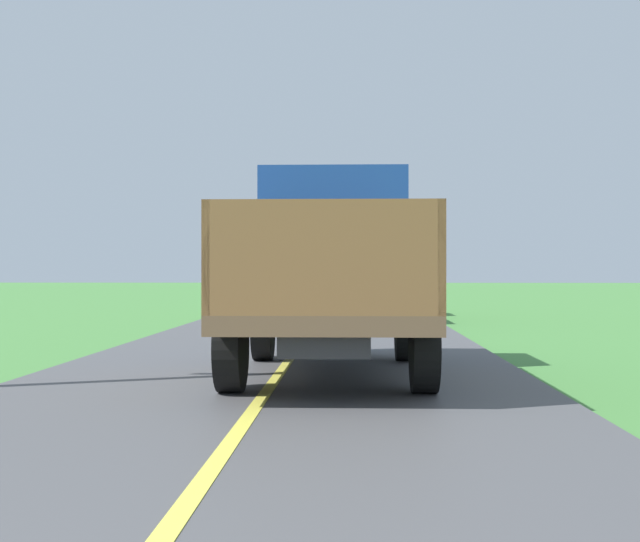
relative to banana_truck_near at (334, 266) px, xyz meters
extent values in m
cube|color=#2D2D30|center=(-0.02, -0.88, -0.79)|extent=(0.90, 5.51, 0.24)
cube|color=brown|center=(-0.02, -0.88, -0.59)|extent=(2.30, 5.80, 0.20)
cube|color=#1E479E|center=(-0.02, 1.07, 0.46)|extent=(2.10, 1.90, 1.90)
cube|color=black|center=(-0.02, 2.02, 0.79)|extent=(1.78, 0.02, 0.76)
cube|color=brown|center=(-1.13, -1.86, 0.06)|extent=(0.08, 3.85, 1.10)
cube|color=brown|center=(1.09, -1.86, 0.06)|extent=(0.08, 3.85, 1.10)
cube|color=brown|center=(-0.02, -3.74, 0.06)|extent=(2.30, 0.08, 1.10)
cube|color=brown|center=(-0.02, 0.03, 0.06)|extent=(2.30, 0.08, 1.10)
cylinder|color=black|center=(-1.07, 0.92, -0.89)|extent=(0.28, 1.00, 1.00)
cylinder|color=black|center=(1.03, 0.92, -0.89)|extent=(0.28, 1.00, 1.00)
cylinder|color=black|center=(-1.07, -2.48, -0.89)|extent=(0.28, 1.00, 1.00)
cylinder|color=black|center=(1.03, -2.48, -0.89)|extent=(0.28, 1.00, 1.00)
ellipsoid|color=#91BC37|center=(-0.18, -0.39, -0.33)|extent=(0.51, 0.59, 0.50)
ellipsoid|color=#87C227|center=(-0.58, -2.28, 0.00)|extent=(0.43, 0.48, 0.47)
ellipsoid|color=#83C02A|center=(-0.84, -1.60, 0.33)|extent=(0.48, 0.50, 0.50)
ellipsoid|color=#82C12F|center=(0.45, -1.33, -0.27)|extent=(0.59, 0.76, 0.38)
ellipsoid|color=#87B032|center=(0.76, -2.45, -0.28)|extent=(0.45, 0.47, 0.46)
ellipsoid|color=#98BE37|center=(0.72, -1.45, 0.01)|extent=(0.46, 0.47, 0.45)
ellipsoid|color=#8FB935|center=(0.78, -1.47, 0.35)|extent=(0.56, 0.68, 0.42)
ellipsoid|color=#8FC72A|center=(0.15, -0.95, 0.01)|extent=(0.51, 0.60, 0.38)
ellipsoid|color=#8FC31F|center=(0.70, -2.39, -0.28)|extent=(0.46, 0.45, 0.46)
ellipsoid|color=#8EC136|center=(0.15, -2.15, -0.03)|extent=(0.47, 0.56, 0.41)
cube|color=#2D2D30|center=(0.25, 13.17, -0.79)|extent=(0.90, 5.51, 0.24)
cube|color=brown|center=(0.25, 13.17, -0.59)|extent=(2.30, 5.80, 0.20)
cube|color=gold|center=(0.25, 15.12, 0.46)|extent=(2.10, 1.90, 1.90)
cube|color=black|center=(0.25, 16.08, 0.79)|extent=(1.78, 0.02, 0.76)
cube|color=#2D517F|center=(-0.86, 12.20, 0.06)|extent=(0.08, 3.85, 1.10)
cube|color=#2D517F|center=(1.36, 12.20, 0.06)|extent=(0.08, 3.85, 1.10)
cube|color=#2D517F|center=(0.25, 10.31, 0.06)|extent=(2.30, 0.08, 1.10)
cube|color=#2D517F|center=(0.25, 14.08, 0.06)|extent=(2.30, 0.08, 1.10)
cylinder|color=black|center=(-0.80, 14.97, -0.89)|extent=(0.28, 1.00, 1.00)
cylinder|color=black|center=(1.30, 14.97, -0.89)|extent=(0.28, 1.00, 1.00)
cylinder|color=black|center=(-0.80, 11.58, -0.89)|extent=(0.28, 1.00, 1.00)
cylinder|color=black|center=(1.30, 11.58, -0.89)|extent=(0.28, 1.00, 1.00)
ellipsoid|color=#85B826|center=(1.14, 12.70, 0.04)|extent=(0.55, 0.53, 0.40)
ellipsoid|color=#94C01E|center=(0.38, 12.26, -0.31)|extent=(0.46, 0.59, 0.46)
ellipsoid|color=#85BA21|center=(0.82, 13.69, 0.31)|extent=(0.58, 0.61, 0.48)
ellipsoid|color=#86BD32|center=(-0.62, 13.32, -0.34)|extent=(0.49, 0.60, 0.36)
ellipsoid|color=#92B533|center=(0.00, 13.46, 0.36)|extent=(0.46, 0.59, 0.36)
ellipsoid|color=#94B030|center=(-0.48, 11.07, -0.30)|extent=(0.45, 0.49, 0.46)
ellipsoid|color=#81B226|center=(0.32, 11.49, -0.29)|extent=(0.48, 0.50, 0.51)
ellipsoid|color=#99B72D|center=(0.63, 11.88, 0.02)|extent=(0.47, 0.52, 0.51)
ellipsoid|color=#83C420|center=(-0.55, 11.68, -0.30)|extent=(0.46, 0.55, 0.36)
ellipsoid|color=#97C721|center=(0.19, 10.59, -0.29)|extent=(0.42, 0.39, 0.39)
ellipsoid|color=#98B637|center=(0.59, 11.47, 0.02)|extent=(0.45, 0.56, 0.44)
camera|label=1|loc=(0.26, -11.90, -0.06)|focal=48.68mm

